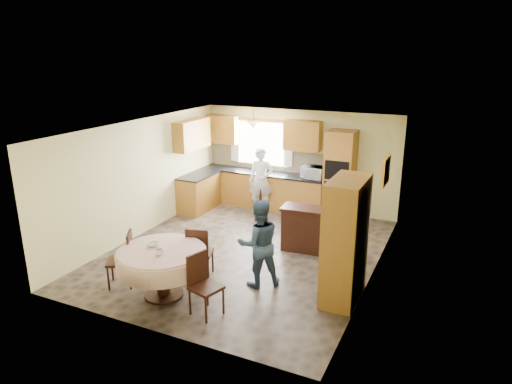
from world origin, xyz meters
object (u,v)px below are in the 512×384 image
object	(u,v)px
person_sink	(261,180)
cupboard	(345,241)
chair_back	(199,250)
oven_tower	(340,175)
chair_left	(124,256)
chair_right	(203,281)
person_dining	(259,243)
sideboard	(311,231)
dining_table	(162,260)

from	to	relation	value
person_sink	cupboard	bearing A→B (deg)	-69.36
chair_back	cupboard	bearing A→B (deg)	171.57
oven_tower	chair_left	bearing A→B (deg)	-116.80
oven_tower	chair_right	world-z (taller)	oven_tower
chair_right	person_dining	distance (m)	1.25
cupboard	chair_left	distance (m)	3.70
oven_tower	person_sink	bearing A→B (deg)	-168.14
chair_right	person_sink	distance (m)	4.71
sideboard	chair_back	bearing A→B (deg)	-129.79
oven_tower	dining_table	size ratio (longest dim) A/B	1.47
dining_table	person_dining	world-z (taller)	person_dining
person_sink	dining_table	bearing A→B (deg)	-108.22
cupboard	chair_right	xyz separation A→B (m)	(-1.82, -1.33, -0.47)
oven_tower	sideboard	bearing A→B (deg)	-89.54
cupboard	oven_tower	bearing A→B (deg)	106.44
oven_tower	chair_back	bearing A→B (deg)	-109.04
cupboard	person_dining	bearing A→B (deg)	-173.15
dining_table	chair_left	world-z (taller)	chair_left
sideboard	person_sink	distance (m)	2.56
oven_tower	cupboard	distance (m)	3.78
dining_table	cupboard	bearing A→B (deg)	23.84
sideboard	chair_right	world-z (taller)	chair_right
chair_left	chair_back	xyz separation A→B (m)	(1.02, 0.74, 0.00)
person_dining	oven_tower	bearing A→B (deg)	-134.00
cupboard	person_sink	world-z (taller)	cupboard
oven_tower	person_sink	distance (m)	1.91
dining_table	person_dining	distance (m)	1.62
chair_left	chair_right	distance (m)	1.67
oven_tower	dining_table	xyz separation A→B (m)	(-1.60, -4.81, -0.42)
sideboard	chair_right	distance (m)	2.97
person_sink	person_dining	world-z (taller)	person_sink
sideboard	person_sink	size ratio (longest dim) A/B	0.73
cupboard	dining_table	world-z (taller)	cupboard
cupboard	person_dining	world-z (taller)	cupboard
sideboard	dining_table	size ratio (longest dim) A/B	0.82
oven_tower	chair_back	distance (m)	4.30
dining_table	chair_left	bearing A→B (deg)	177.70
chair_right	person_sink	xyz separation A→B (m)	(-1.11, 4.57, 0.28)
oven_tower	sideboard	world-z (taller)	oven_tower
chair_back	oven_tower	bearing A→B (deg)	-126.86
dining_table	chair_back	size ratio (longest dim) A/B	1.50
cupboard	person_dining	distance (m)	1.45
sideboard	person_dining	bearing A→B (deg)	-105.95
oven_tower	chair_back	xyz separation A→B (m)	(-1.39, -4.03, -0.53)
sideboard	chair_left	bearing A→B (deg)	-135.97
person_dining	sideboard	bearing A→B (deg)	-140.89
oven_tower	person_dining	xyz separation A→B (m)	(-0.35, -3.80, -0.30)
sideboard	chair_left	size ratio (longest dim) A/B	1.24
cupboard	chair_left	bearing A→B (deg)	-161.74
chair_left	chair_right	size ratio (longest dim) A/B	0.99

